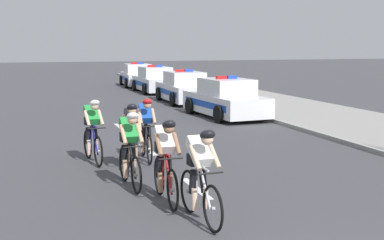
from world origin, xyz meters
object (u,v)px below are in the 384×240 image
cyclist_fifth (93,130)px  cyclist_third (130,148)px  cyclist_fourth (131,136)px  police_car_third (155,81)px  police_car_second (184,88)px  cyclist_lead (201,174)px  police_car_furthest (137,76)px  cyclist_sixth (146,128)px  police_car_nearest (225,99)px  cyclist_second (166,159)px

cyclist_fifth → cyclist_third: bearing=-80.8°
cyclist_fourth → police_car_third: (5.21, 18.21, -0.11)m
police_car_second → cyclist_fifth: bearing=-117.1°
cyclist_third → cyclist_fifth: same height
cyclist_lead → police_car_third: size_ratio=0.39×
cyclist_lead → police_car_furthest: 26.99m
cyclist_sixth → police_car_nearest: bearing=54.0°
cyclist_third → cyclist_fourth: size_ratio=1.00×
police_car_nearest → cyclist_fifth: bearing=-133.3°
cyclist_second → police_car_second: 16.03m
cyclist_fifth → police_car_furthest: 22.57m
cyclist_sixth → police_car_nearest: (4.66, 6.41, -0.11)m
cyclist_fifth → police_car_second: size_ratio=0.39×
cyclist_sixth → cyclist_third: bearing=-110.8°
cyclist_lead → cyclist_fourth: same height
police_car_nearest → police_car_second: 5.28m
police_car_furthest → police_car_second: bearing=-90.0°
cyclist_fifth → police_car_nearest: (5.92, 6.29, -0.11)m
cyclist_lead → cyclist_fifth: bearing=102.2°
cyclist_fifth → police_car_second: police_car_second is taller
cyclist_lead → cyclist_second: size_ratio=1.00×
police_car_furthest → cyclist_sixth: bearing=-102.0°
cyclist_fourth → cyclist_fifth: 1.26m
cyclist_fourth → police_car_nearest: police_car_nearest is taller
cyclist_third → police_car_second: bearing=68.4°
police_car_second → police_car_furthest: same height
cyclist_lead → cyclist_sixth: same height
police_car_third → police_car_furthest: bearing=90.0°
cyclist_lead → police_car_furthest: (4.89, 26.55, -0.11)m
police_car_nearest → police_car_furthest: 15.49m
cyclist_fourth → cyclist_sixth: same height
cyclist_second → police_car_second: police_car_second is taller
cyclist_lead → police_car_furthest: bearing=79.6°
cyclist_fourth → police_car_nearest: size_ratio=0.38×
cyclist_lead → police_car_second: 17.05m
cyclist_lead → police_car_second: bearing=73.3°
cyclist_second → cyclist_fourth: 2.58m
cyclist_fifth → police_car_third: size_ratio=0.39×
cyclist_second → police_car_nearest: police_car_nearest is taller
cyclist_fourth → cyclist_sixth: bearing=59.1°
cyclist_fifth → cyclist_lead: bearing=-77.8°
cyclist_lead → police_car_nearest: 12.09m
cyclist_sixth → police_car_furthest: size_ratio=0.38×
cyclist_sixth → cyclist_fifth: bearing=174.5°
cyclist_sixth → police_car_second: bearing=68.3°
cyclist_fifth → cyclist_sixth: 1.27m
cyclist_lead → cyclist_second: (-0.25, 1.15, 0.00)m
cyclist_lead → cyclist_third: (-0.64, 2.35, 0.00)m
cyclist_lead → cyclist_third: 2.44m
cyclist_third → police_car_furthest: size_ratio=0.38×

